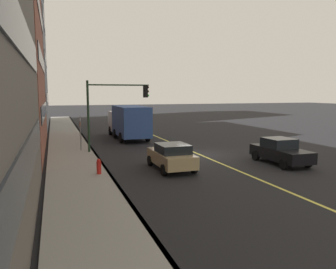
{
  "coord_description": "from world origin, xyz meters",
  "views": [
    {
      "loc": [
        -20.96,
        9.58,
        4.3
      ],
      "look_at": [
        -0.8,
        2.59,
        1.62
      ],
      "focal_mm": 35.35,
      "sensor_mm": 36.0,
      "label": 1
    }
  ],
  "objects_px": {
    "traffic_light_mast": "(114,103)",
    "street_sign_post": "(80,131)",
    "fire_hydrant": "(99,168)",
    "truck_blue": "(128,121)",
    "car_black": "(280,151)",
    "car_tan": "(171,156)"
  },
  "relations": [
    {
      "from": "traffic_light_mast",
      "to": "street_sign_post",
      "type": "xyz_separation_m",
      "value": [
        0.93,
        2.32,
        -2.05
      ]
    },
    {
      "from": "street_sign_post",
      "to": "fire_hydrant",
      "type": "xyz_separation_m",
      "value": [
        -7.72,
        -0.31,
        -1.08
      ]
    },
    {
      "from": "truck_blue",
      "to": "traffic_light_mast",
      "type": "relative_size",
      "value": 1.6
    },
    {
      "from": "street_sign_post",
      "to": "fire_hydrant",
      "type": "distance_m",
      "value": 7.8
    },
    {
      "from": "car_black",
      "to": "car_tan",
      "type": "bearing_deg",
      "value": 83.97
    },
    {
      "from": "car_tan",
      "to": "truck_blue",
      "type": "distance_m",
      "value": 13.4
    },
    {
      "from": "car_tan",
      "to": "car_black",
      "type": "xyz_separation_m",
      "value": [
        -0.72,
        -6.81,
        0.0
      ]
    },
    {
      "from": "truck_blue",
      "to": "traffic_light_mast",
      "type": "bearing_deg",
      "value": 159.69
    },
    {
      "from": "car_tan",
      "to": "street_sign_post",
      "type": "bearing_deg",
      "value": 30.75
    },
    {
      "from": "traffic_light_mast",
      "to": "street_sign_post",
      "type": "distance_m",
      "value": 3.23
    },
    {
      "from": "car_black",
      "to": "street_sign_post",
      "type": "bearing_deg",
      "value": 54.11
    },
    {
      "from": "traffic_light_mast",
      "to": "fire_hydrant",
      "type": "xyz_separation_m",
      "value": [
        -6.78,
        2.01,
        -3.13
      ]
    },
    {
      "from": "car_tan",
      "to": "car_black",
      "type": "height_order",
      "value": "car_black"
    },
    {
      "from": "car_black",
      "to": "fire_hydrant",
      "type": "height_order",
      "value": "car_black"
    },
    {
      "from": "street_sign_post",
      "to": "car_tan",
      "type": "bearing_deg",
      "value": -149.25
    },
    {
      "from": "car_tan",
      "to": "fire_hydrant",
      "type": "xyz_separation_m",
      "value": [
        -0.32,
        4.09,
        -0.3
      ]
    },
    {
      "from": "car_black",
      "to": "street_sign_post",
      "type": "relative_size",
      "value": 1.6
    },
    {
      "from": "street_sign_post",
      "to": "traffic_light_mast",
      "type": "bearing_deg",
      "value": -111.91
    },
    {
      "from": "car_black",
      "to": "street_sign_post",
      "type": "distance_m",
      "value": 13.86
    },
    {
      "from": "fire_hydrant",
      "to": "car_tan",
      "type": "bearing_deg",
      "value": -85.49
    },
    {
      "from": "truck_blue",
      "to": "traffic_light_mast",
      "type": "distance_m",
      "value": 7.61
    },
    {
      "from": "car_tan",
      "to": "fire_hydrant",
      "type": "distance_m",
      "value": 4.12
    }
  ]
}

